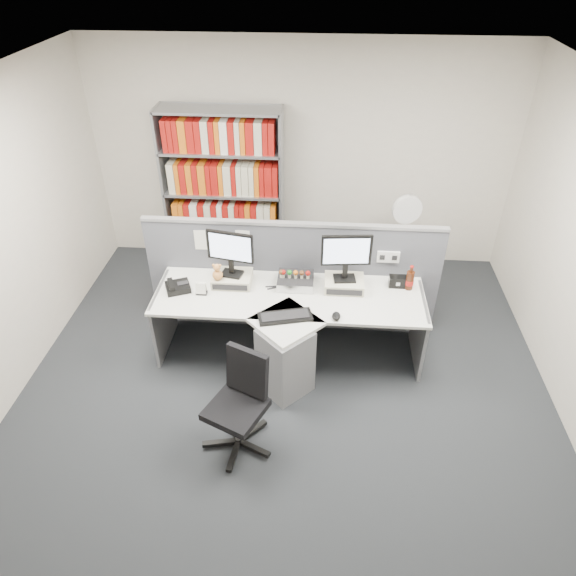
# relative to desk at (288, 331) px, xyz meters

# --- Properties ---
(ground) EXTENTS (5.50, 5.50, 0.00)m
(ground) POSITION_rel_desk_xyz_m (0.00, -0.60, -0.46)
(ground) COLOR #2C3034
(ground) RESTS_ON ground
(room_shell) EXTENTS (5.04, 5.54, 2.72)m
(room_shell) POSITION_rel_desk_xyz_m (0.00, -0.60, 1.33)
(room_shell) COLOR silver
(room_shell) RESTS_ON ground
(partition) EXTENTS (3.00, 0.08, 1.27)m
(partition) POSITION_rel_desk_xyz_m (0.00, 0.65, 0.19)
(partition) COLOR #585A63
(partition) RESTS_ON ground
(desk) EXTENTS (2.60, 1.20, 0.72)m
(desk) POSITION_rel_desk_xyz_m (0.00, 0.00, 0.00)
(desk) COLOR white
(desk) RESTS_ON ground
(monitor_riser_left) EXTENTS (0.38, 0.31, 0.10)m
(monitor_riser_left) POSITION_rel_desk_xyz_m (-0.58, 0.38, 0.31)
(monitor_riser_left) COLOR beige
(monitor_riser_left) RESTS_ON desk
(monitor_riser_right) EXTENTS (0.38, 0.31, 0.10)m
(monitor_riser_right) POSITION_rel_desk_xyz_m (0.52, 0.38, 0.31)
(monitor_riser_right) COLOR beige
(monitor_riser_right) RESTS_ON desk
(monitor_left) EXTENTS (0.46, 0.18, 0.47)m
(monitor_left) POSITION_rel_desk_xyz_m (-0.58, 0.38, 0.64)
(monitor_left) COLOR black
(monitor_left) RESTS_ON monitor_riser_left
(monitor_right) EXTENTS (0.47, 0.17, 0.48)m
(monitor_right) POSITION_rel_desk_xyz_m (0.52, 0.38, 0.65)
(monitor_right) COLOR black
(monitor_right) RESTS_ON monitor_riser_right
(desktop_pc) EXTENTS (0.35, 0.31, 0.09)m
(desktop_pc) POSITION_rel_desk_xyz_m (0.05, 0.40, 0.31)
(desktop_pc) COLOR black
(desktop_pc) RESTS_ON desk
(figurines) EXTENTS (0.31, 0.05, 0.09)m
(figurines) POSITION_rel_desk_xyz_m (0.03, 0.38, 0.41)
(figurines) COLOR beige
(figurines) RESTS_ON desktop_pc
(keyboard) EXTENTS (0.52, 0.30, 0.03)m
(keyboard) POSITION_rel_desk_xyz_m (-0.01, -0.13, 0.28)
(keyboard) COLOR black
(keyboard) RESTS_ON desk
(mouse) EXTENTS (0.08, 0.12, 0.05)m
(mouse) POSITION_rel_desk_xyz_m (0.45, -0.10, 0.29)
(mouse) COLOR black
(mouse) RESTS_ON desk
(desk_phone) EXTENTS (0.29, 0.28, 0.10)m
(desk_phone) POSITION_rel_desk_xyz_m (-1.09, 0.23, 0.30)
(desk_phone) COLOR black
(desk_phone) RESTS_ON desk
(desk_calendar) EXTENTS (0.11, 0.08, 0.13)m
(desk_calendar) POSITION_rel_desk_xyz_m (-0.84, 0.18, 0.32)
(desk_calendar) COLOR black
(desk_calendar) RESTS_ON desk
(plush_toy) EXTENTS (0.10, 0.10, 0.17)m
(plush_toy) POSITION_rel_desk_xyz_m (-0.70, 0.29, 0.44)
(plush_toy) COLOR #CE8844
(plush_toy) RESTS_ON monitor_riser_left
(speaker) EXTENTS (0.17, 0.09, 0.11)m
(speaker) POSITION_rel_desk_xyz_m (1.05, 0.45, 0.32)
(speaker) COLOR black
(speaker) RESTS_ON desk
(cola_bottle) EXTENTS (0.08, 0.08, 0.26)m
(cola_bottle) POSITION_rel_desk_xyz_m (1.15, 0.42, 0.36)
(cola_bottle) COLOR #3F190A
(cola_bottle) RESTS_ON desk
(shelving_unit) EXTENTS (1.41, 0.40, 2.00)m
(shelving_unit) POSITION_rel_desk_xyz_m (-0.90, 1.85, 0.52)
(shelving_unit) COLOR gray
(shelving_unit) RESTS_ON ground
(filing_cabinet) EXTENTS (0.45, 0.61, 0.70)m
(filing_cabinet) POSITION_rel_desk_xyz_m (1.20, 1.40, -0.11)
(filing_cabinet) COLOR gray
(filing_cabinet) RESTS_ON ground
(desk_fan) EXTENTS (0.33, 0.20, 0.55)m
(desk_fan) POSITION_rel_desk_xyz_m (1.20, 1.40, 0.59)
(desk_fan) COLOR white
(desk_fan) RESTS_ON filing_cabinet
(office_chair) EXTENTS (0.59, 0.60, 0.89)m
(office_chair) POSITION_rel_desk_xyz_m (-0.32, -0.92, 0.02)
(office_chair) COLOR silver
(office_chair) RESTS_ON ground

